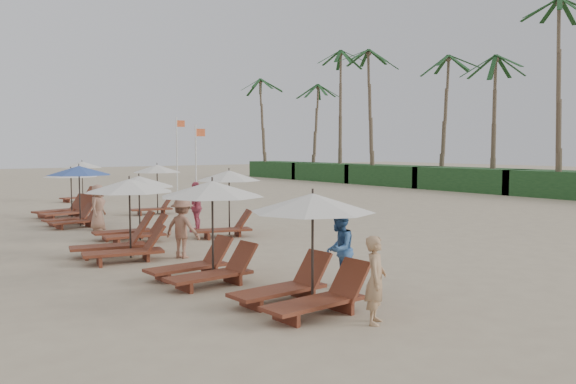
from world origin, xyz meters
TOP-DOWN VIEW (x-y plane):
  - ground at (0.00, 0.00)m, footprint 160.00×160.00m
  - shrub_hedge at (22.00, 14.50)m, footprint 3.20×53.00m
  - palm_row at (21.91, 15.40)m, footprint 7.00×52.00m
  - lounger_station_0 at (-5.59, -2.26)m, footprint 2.66×2.36m
  - lounger_station_1 at (-6.02, 0.79)m, footprint 2.63×2.38m
  - lounger_station_2 at (-6.57, 4.50)m, footprint 2.76×2.41m
  - lounger_station_3 at (-5.19, 7.24)m, footprint 2.57×2.31m
  - lounger_station_4 at (-5.70, 11.90)m, footprint 2.57×2.45m
  - lounger_station_5 at (-5.30, 14.80)m, footprint 2.73×2.42m
  - inland_station_0 at (-2.23, 6.39)m, footprint 2.68×2.24m
  - inland_station_1 at (-1.51, 14.14)m, footprint 2.60×2.24m
  - inland_station_2 at (-2.44, 22.42)m, footprint 2.58×2.24m
  - beachgoer_near at (-5.13, -3.72)m, footprint 0.66×0.63m
  - beachgoer_mid_a at (-3.97, -1.42)m, footprint 1.02×0.97m
  - beachgoer_mid_b at (-5.19, 3.64)m, footprint 1.04×1.22m
  - beachgoer_far_a at (-2.61, 7.91)m, footprint 1.02×1.08m
  - beachgoer_far_b at (-5.33, 10.36)m, footprint 0.94×0.96m
  - flag_pole_near at (1.89, 16.69)m, footprint 0.59×0.08m
  - flag_pole_far at (3.36, 22.14)m, footprint 0.60×0.08m

SIDE VIEW (x-z plane):
  - ground at x=0.00m, z-range 0.00..0.00m
  - beachgoer_near at x=-5.13m, z-range 0.00..1.51m
  - shrub_hedge at x=22.00m, z-range 0.00..1.60m
  - beachgoer_mid_b at x=-5.19m, z-range 0.00..1.64m
  - beachgoer_mid_a at x=-3.97m, z-range 0.00..1.66m
  - beachgoer_far_b at x=-5.33m, z-range 0.00..1.66m
  - beachgoer_far_a at x=-2.61m, z-range 0.00..1.79m
  - lounger_station_5 at x=-5.30m, z-range -0.04..2.07m
  - lounger_station_2 at x=-6.57m, z-range 0.01..2.17m
  - lounger_station_3 at x=-5.19m, z-range 0.05..2.14m
  - lounger_station_0 at x=-5.59m, z-range 0.02..2.17m
  - lounger_station_1 at x=-6.02m, z-range 0.05..2.31m
  - lounger_station_4 at x=-5.70m, z-range 0.16..2.47m
  - inland_station_0 at x=-2.23m, z-range 0.29..2.52m
  - inland_station_1 at x=-1.51m, z-range 0.34..2.56m
  - inland_station_2 at x=-2.44m, z-range 0.36..2.58m
  - flag_pole_near at x=1.89m, z-range 0.24..4.43m
  - flag_pole_far at x=3.36m, z-range 0.25..5.13m
  - palm_row at x=21.91m, z-range 3.76..16.06m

